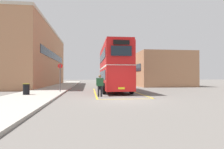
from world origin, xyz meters
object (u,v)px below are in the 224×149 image
object	(u,v)px
single_deck_bus	(119,76)
pedestrian_boarding	(100,84)
double_decker_bus	(114,67)
litter_bin	(26,89)
bus_stop_sign	(60,75)

from	to	relation	value
single_deck_bus	pedestrian_boarding	distance (m)	22.26
double_decker_bus	single_deck_bus	xyz separation A→B (m)	(3.17, 16.57, -0.87)
pedestrian_boarding	litter_bin	bearing A→B (deg)	170.50
litter_bin	double_decker_bus	bearing A→B (deg)	29.17
litter_bin	bus_stop_sign	bearing A→B (deg)	50.56
double_decker_bus	bus_stop_sign	xyz separation A→B (m)	(-5.25, -1.48, -0.79)
pedestrian_boarding	bus_stop_sign	xyz separation A→B (m)	(-3.50, 3.64, 0.74)
double_decker_bus	bus_stop_sign	world-z (taller)	double_decker_bus
single_deck_bus	double_decker_bus	bearing A→B (deg)	-100.82
single_deck_bus	litter_bin	bearing A→B (deg)	-117.14
double_decker_bus	litter_bin	distance (m)	8.77
single_deck_bus	litter_bin	xyz separation A→B (m)	(-10.63, -20.74, -1.06)
double_decker_bus	pedestrian_boarding	world-z (taller)	double_decker_bus
litter_bin	bus_stop_sign	world-z (taller)	bus_stop_sign
single_deck_bus	pedestrian_boarding	world-z (taller)	single_deck_bus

